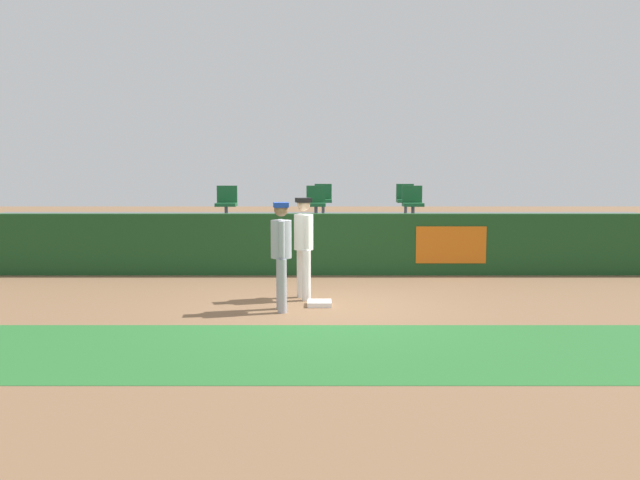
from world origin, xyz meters
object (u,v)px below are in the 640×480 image
Objects in this scene: first_base at (320,303)px; player_fielder_home at (304,241)px; seat_front_left at (227,201)px; seat_back_right at (406,198)px; seat_back_center at (324,198)px; seat_front_right at (413,201)px; seat_front_center at (316,201)px; player_runner_visitor at (282,248)px.

first_base is 1.19m from player_fielder_home.
player_fielder_home reaches higher than first_base.
seat_front_left and seat_back_right have the same top height.
seat_back_center reaches higher than player_fielder_home.
seat_front_right and seat_front_center have the same top height.
seat_front_center reaches higher than first_base.
first_base is 0.48× the size of seat_back_right.
player_runner_visitor is 2.08× the size of seat_front_center.
seat_front_right reaches higher than first_base.
seat_front_center is (-0.09, 4.80, 1.47)m from first_base.
player_runner_visitor is 7.58m from seat_back_right.
first_base is 7.12m from seat_back_right.
seat_front_center is (-2.33, -1.80, -0.00)m from seat_back_right.
first_base is at bearing 5.03° from player_fielder_home.
seat_back_right is (2.85, 7.01, 0.50)m from player_runner_visitor.
seat_front_center is at bearing 91.02° from first_base.
player_runner_visitor reaches higher than first_base.
seat_front_left is at bearing 114.50° from first_base.
seat_front_right is at bearing -0.00° from seat_front_left.
seat_back_center is at bearing 167.24° from player_runner_visitor.
player_runner_visitor is 2.08× the size of seat_back_right.
player_fielder_home is 2.11× the size of seat_front_left.
seat_back_right is (0.06, 1.80, -0.00)m from seat_front_right.
first_base is at bearing -90.79° from seat_back_center.
seat_front_center is at bearing -95.62° from seat_back_center.
seat_back_right is (2.24, 6.60, 1.47)m from first_base.
seat_front_left is at bearing -174.47° from player_fielder_home.
seat_front_left is (-1.58, 5.21, 0.50)m from player_runner_visitor.
seat_front_right and seat_back_center have the same top height.
seat_front_right is at bearing 0.01° from seat_front_center.
player_fielder_home is 6.01m from seat_back_center.
seat_front_center is (0.53, 5.21, 0.50)m from player_runner_visitor.
first_base is 0.48× the size of seat_front_right.
seat_front_left is 1.00× the size of seat_front_center.
seat_back_center reaches higher than player_runner_visitor.
seat_back_center is (2.28, 1.80, -0.00)m from seat_front_left.
player_runner_visitor is at bearing -118.23° from seat_front_right.
seat_back_right is at bearing 150.83° from player_runner_visitor.
seat_front_center is at bearing -179.99° from seat_front_right.
seat_back_right is 2.94m from seat_front_center.
seat_back_right is (2.52, 5.98, 0.49)m from player_fielder_home.
first_base is 1.22m from player_runner_visitor.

